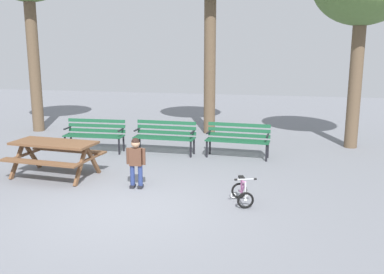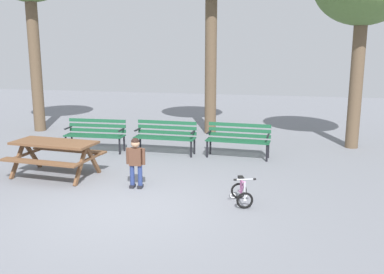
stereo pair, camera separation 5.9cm
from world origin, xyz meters
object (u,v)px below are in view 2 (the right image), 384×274
object	(u,v)px
park_bench_right	(238,137)
child_standing	(136,159)
park_bench_far_left	(96,132)
kids_bicycle	(242,193)
park_bench_left	(166,134)
picnic_table	(55,149)

from	to	relation	value
park_bench_right	child_standing	xyz separation A→B (m)	(-1.71, -2.87, 0.09)
park_bench_far_left	kids_bicycle	xyz separation A→B (m)	(4.24, -3.10, -0.31)
park_bench_left	child_standing	bearing A→B (deg)	-86.12
park_bench_far_left	kids_bicycle	size ratio (longest dim) A/B	2.59
park_bench_far_left	child_standing	distance (m)	3.42
park_bench_right	child_standing	size ratio (longest dim) A/B	1.58
picnic_table	park_bench_far_left	xyz separation A→B (m)	(-0.11, 2.30, -0.08)
picnic_table	child_standing	bearing A→B (deg)	-11.12
child_standing	park_bench_left	bearing A→B (deg)	93.88
park_bench_right	kids_bicycle	distance (m)	3.32
park_bench_right	child_standing	distance (m)	3.34
picnic_table	child_standing	distance (m)	2.02
park_bench_far_left	park_bench_right	xyz separation A→B (m)	(3.81, 0.18, 0.00)
park_bench_left	child_standing	world-z (taller)	child_standing
picnic_table	park_bench_far_left	size ratio (longest dim) A/B	1.18
park_bench_left	child_standing	distance (m)	2.84
picnic_table	park_bench_right	distance (m)	4.45
park_bench_left	park_bench_right	size ratio (longest dim) A/B	0.99
picnic_table	park_bench_right	size ratio (longest dim) A/B	1.18
park_bench_far_left	kids_bicycle	bearing A→B (deg)	-36.18
picnic_table	kids_bicycle	size ratio (longest dim) A/B	3.06
park_bench_left	kids_bicycle	xyz separation A→B (m)	(2.34, -3.24, -0.31)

